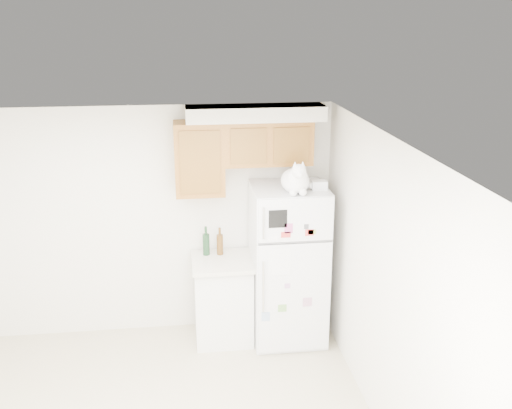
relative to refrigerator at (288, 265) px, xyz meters
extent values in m
cube|color=silver|center=(-1.39, 0.39, 0.40)|extent=(3.80, 0.04, 2.50)
cube|color=silver|center=(0.51, -1.61, 0.40)|extent=(0.04, 4.00, 2.50)
cube|color=white|center=(-1.39, -1.61, 1.65)|extent=(3.80, 4.00, 0.04)
cube|color=#955A20|center=(-0.19, 0.22, 1.27)|extent=(0.90, 0.33, 0.45)
cube|color=#955A20|center=(-0.89, 0.22, 1.12)|extent=(0.50, 0.33, 0.75)
cube|color=silver|center=(-0.32, 0.23, 1.57)|extent=(1.40, 0.37, 0.15)
cube|color=white|center=(0.00, 0.01, 0.00)|extent=(0.76, 0.72, 1.70)
cube|color=white|center=(0.00, -0.36, 0.62)|extent=(0.74, 0.03, 0.44)
cube|color=white|center=(0.00, -0.36, -0.22)|extent=(0.74, 0.03, 1.19)
cube|color=#59595B|center=(0.00, -0.36, 0.40)|extent=(0.74, 0.03, 0.02)
cylinder|color=silver|center=(-0.32, -0.39, 0.62)|extent=(0.02, 0.02, 0.32)
cylinder|color=silver|center=(-0.32, -0.39, -0.05)|extent=(0.02, 0.02, 0.55)
cube|color=black|center=(-0.18, -0.38, 0.65)|extent=(0.18, 0.00, 0.18)
cube|color=white|center=(-0.16, -0.38, 0.20)|extent=(0.22, 0.00, 0.28)
cube|color=#BC4B8C|center=(-0.07, -0.38, 0.55)|extent=(0.08, 0.00, 0.10)
cube|color=#B6829E|center=(0.13, -0.38, -0.25)|extent=(0.09, 0.00, 0.10)
cube|color=#AE7CAE|center=(-0.08, -0.38, -0.06)|extent=(0.06, 0.00, 0.05)
cube|color=red|center=(-0.10, -0.38, 0.48)|extent=(0.09, 0.00, 0.06)
cube|color=#46454A|center=(0.10, -0.38, 0.56)|extent=(0.05, 0.00, 0.05)
cube|color=#6FA452|center=(-0.12, -0.38, -0.31)|extent=(0.09, 0.00, 0.08)
cube|color=#B1CA47|center=(0.16, -0.38, 0.50)|extent=(0.08, 0.00, 0.05)
cube|color=red|center=(0.13, -0.38, 0.49)|extent=(0.09, 0.00, 0.07)
cube|color=white|center=(-0.23, -0.38, 0.45)|extent=(0.10, 0.00, 0.05)
cube|color=#93ADD0|center=(-0.29, -0.38, -0.39)|extent=(0.09, 0.00, 0.10)
cube|color=white|center=(-0.69, 0.07, -0.41)|extent=(0.60, 0.60, 0.88)
cube|color=silver|center=(-0.69, 0.05, 0.05)|extent=(0.64, 0.64, 0.04)
ellipsoid|color=white|center=(0.02, -0.16, 0.96)|extent=(0.28, 0.38, 0.24)
ellipsoid|color=white|center=(0.02, -0.27, 1.01)|extent=(0.20, 0.16, 0.22)
sphere|color=white|center=(0.02, -0.32, 1.10)|extent=(0.14, 0.14, 0.14)
cone|color=white|center=(-0.01, -0.32, 1.17)|extent=(0.05, 0.05, 0.05)
cone|color=white|center=(0.06, -0.32, 1.17)|extent=(0.05, 0.05, 0.05)
cone|color=#D88C8C|center=(-0.01, -0.33, 1.16)|extent=(0.03, 0.03, 0.03)
cone|color=#D88C8C|center=(0.06, -0.33, 1.16)|extent=(0.03, 0.03, 0.03)
sphere|color=white|center=(0.02, -0.38, 1.08)|extent=(0.06, 0.06, 0.06)
sphere|color=white|center=(-0.02, -0.31, 0.89)|extent=(0.07, 0.07, 0.07)
sphere|color=white|center=(0.07, -0.31, 0.89)|extent=(0.07, 0.07, 0.07)
cylinder|color=white|center=(0.14, -0.03, 0.89)|extent=(0.17, 0.24, 0.08)
cube|color=white|center=(0.09, 0.05, 0.90)|extent=(0.20, 0.16, 0.10)
cube|color=white|center=(0.28, -0.11, 0.89)|extent=(0.16, 0.12, 0.09)
camera|label=1|loc=(-1.09, -5.72, 2.53)|focal=42.00mm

